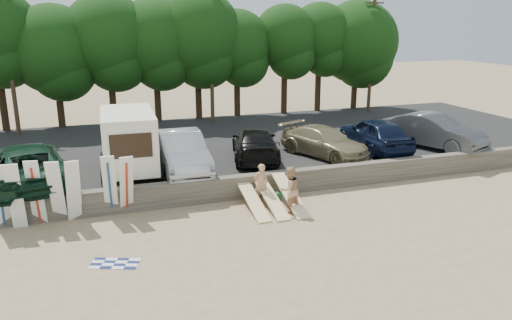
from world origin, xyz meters
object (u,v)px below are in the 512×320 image
at_px(car_4, 324,142).
at_px(car_5, 375,134).
at_px(car_2, 181,152).
at_px(beachgoer_a, 261,183).
at_px(car_6, 434,131).
at_px(beachgoer_b, 290,189).
at_px(box_trailer, 129,139).
at_px(car_3, 255,144).
at_px(car_1, 26,165).
at_px(cooler, 276,196).

relative_size(car_4, car_5, 0.98).
xyz_separation_m(car_2, beachgoer_a, (2.67, -3.37, -0.75)).
bearing_deg(car_6, car_2, 156.49).
bearing_deg(beachgoer_b, car_6, -169.58).
bearing_deg(box_trailer, car_5, 2.73).
bearing_deg(car_3, beachgoer_a, 88.93).
bearing_deg(car_3, box_trailer, 18.73).
height_order(car_1, car_4, car_1).
bearing_deg(car_5, car_2, 3.37).
bearing_deg(beachgoer_b, car_3, -107.68).
relative_size(car_6, beachgoer_b, 2.90).
bearing_deg(cooler, car_2, 132.27).
distance_m(car_3, car_4, 3.57).
relative_size(box_trailer, car_2, 0.83).
height_order(car_3, car_6, car_6).
xyz_separation_m(car_3, car_6, (9.89, -0.85, 0.13)).
xyz_separation_m(box_trailer, car_1, (-4.22, -0.32, -0.69)).
relative_size(beachgoer_a, cooler, 4.48).
relative_size(car_4, beachgoer_b, 2.67).
xyz_separation_m(car_4, beachgoer_b, (-3.92, -4.87, -0.49)).
bearing_deg(beachgoer_b, cooler, -103.32).
bearing_deg(car_3, car_1, 18.64).
height_order(car_2, beachgoer_a, car_2).
xyz_separation_m(car_3, cooler, (-0.40, -3.97, -1.31)).
distance_m(beachgoer_a, beachgoer_b, 1.51).
distance_m(car_1, car_3, 10.32).
bearing_deg(car_1, cooler, 149.99).
bearing_deg(beachgoer_a, car_2, -50.31).
bearing_deg(box_trailer, car_4, 1.72).
bearing_deg(car_6, car_3, 152.00).
xyz_separation_m(box_trailer, car_5, (12.62, 0.11, -0.71)).
height_order(car_4, cooler, car_4).
height_order(car_3, car_5, car_5).
xyz_separation_m(car_3, beachgoer_b, (-0.39, -5.43, -0.52)).
bearing_deg(car_3, car_4, -174.72).
bearing_deg(box_trailer, beachgoer_a, -34.22).
xyz_separation_m(beachgoer_a, cooler, (0.73, 0.15, -0.69)).
height_order(box_trailer, car_1, box_trailer).
height_order(car_1, cooler, car_1).
height_order(beachgoer_a, beachgoer_b, beachgoer_b).
xyz_separation_m(car_1, car_4, (13.81, 0.23, -0.17)).
xyz_separation_m(car_5, car_6, (3.34, -0.49, 0.02)).
bearing_deg(car_2, car_6, 0.18).
xyz_separation_m(car_1, beachgoer_b, (9.89, -4.64, -0.66)).
distance_m(car_4, car_5, 3.03).
distance_m(car_3, car_5, 6.56).
bearing_deg(cooler, box_trailer, 144.08).
bearing_deg(box_trailer, car_6, 0.85).
distance_m(box_trailer, car_4, 9.63).
distance_m(car_1, car_6, 20.18).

